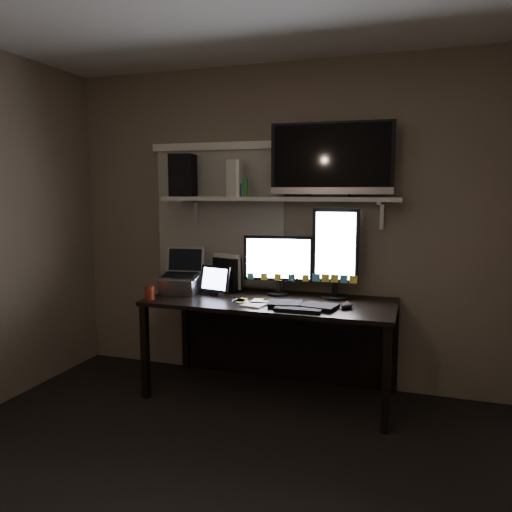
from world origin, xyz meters
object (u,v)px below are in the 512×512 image
at_px(laptop, 180,272).
at_px(mouse, 347,306).
at_px(cup, 150,293).
at_px(monitor_portrait, 335,253).
at_px(monitor_landscape, 278,265).
at_px(speaker, 183,175).
at_px(tv, 331,160).
at_px(keyboard, 302,305).
at_px(desk, 275,319).
at_px(tablet, 215,280).
at_px(game_console, 237,179).

bearing_deg(laptop, mouse, -12.38).
bearing_deg(cup, monitor_portrait, 19.41).
xyz_separation_m(monitor_landscape, speaker, (-0.78, -0.02, 0.68)).
height_order(monitor_landscape, speaker, speaker).
relative_size(mouse, speaker, 0.35).
bearing_deg(monitor_portrait, tv, 147.34).
distance_m(keyboard, laptop, 1.04).
height_order(desk, keyboard, keyboard).
bearing_deg(tv, laptop, -170.34).
xyz_separation_m(monitor_portrait, speaker, (-1.22, -0.02, 0.57)).
bearing_deg(tablet, mouse, 6.13).
height_order(cup, speaker, speaker).
xyz_separation_m(monitor_landscape, tv, (0.39, 0.03, 0.79)).
relative_size(monitor_landscape, keyboard, 1.11).
relative_size(monitor_portrait, laptop, 1.98).
xyz_separation_m(monitor_portrait, laptop, (-1.18, -0.19, -0.17)).
bearing_deg(keyboard, cup, -175.45).
bearing_deg(monitor_landscape, laptop, -172.89).
height_order(monitor_portrait, game_console, game_console).
bearing_deg(tablet, tv, 26.23).
bearing_deg(tablet, cup, -130.52).
xyz_separation_m(monitor_portrait, game_console, (-0.76, -0.02, 0.55)).
height_order(laptop, cup, laptop).
height_order(desk, tablet, tablet).
bearing_deg(monitor_portrait, game_console, -179.66).
xyz_separation_m(tablet, speaker, (-0.33, 0.14, 0.80)).
bearing_deg(mouse, tablet, -167.93).
bearing_deg(mouse, tv, 138.40).
height_order(monitor_portrait, laptop, monitor_portrait).
relative_size(keyboard, tv, 0.54).
distance_m(tv, game_console, 0.73).
height_order(monitor_landscape, laptop, monitor_landscape).
bearing_deg(desk, tv, 14.67).
bearing_deg(mouse, laptop, -165.01).
xyz_separation_m(keyboard, tablet, (-0.73, 0.19, 0.10)).
bearing_deg(tablet, speaker, 169.86).
bearing_deg(keyboard, desk, 133.59).
bearing_deg(tv, mouse, -62.45).
bearing_deg(tablet, laptop, -160.40).
xyz_separation_m(desk, mouse, (0.57, -0.22, 0.20)).
bearing_deg(tv, keyboard, -108.22).
height_order(monitor_landscape, tablet, monitor_landscape).
height_order(mouse, game_console, game_console).
xyz_separation_m(monitor_landscape, laptop, (-0.74, -0.19, -0.06)).
bearing_deg(monitor_landscape, desk, -99.87).
bearing_deg(tablet, monitor_landscape, 32.54).
xyz_separation_m(cup, speaker, (0.07, 0.43, 0.86)).
xyz_separation_m(keyboard, mouse, (0.29, 0.06, 0.01)).
height_order(mouse, cup, cup).
bearing_deg(keyboard, speaker, 161.85).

